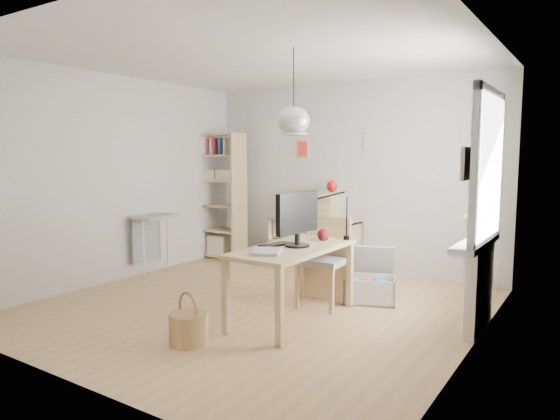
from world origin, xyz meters
The scene contains 20 objects.
ground centered at (0.00, 0.00, 0.00)m, with size 4.50×4.50×0.00m, color tan.
room_shell centered at (0.55, -0.15, 2.00)m, with size 4.50×4.50×4.50m.
window_unit centered at (2.23, 0.60, 1.55)m, with size 0.07×1.16×1.46m.
radiator centered at (2.19, 0.60, 0.40)m, with size 0.10×0.80×0.80m, color white.
windowsill centered at (2.14, 0.60, 0.83)m, with size 0.22×1.20×0.06m, color silver.
desk centered at (0.55, -0.15, 0.66)m, with size 0.70×1.50×0.75m.
cube_shelf centered at (-0.47, 2.08, 0.30)m, with size 1.40×0.38×0.72m.
tall_bookshelf centered at (-2.04, 1.80, 1.09)m, with size 0.80×0.38×2.00m.
side_table centered at (-2.04, 0.35, 0.67)m, with size 0.40×0.55×0.85m.
chair centered at (0.59, 0.47, 0.56)m, with size 0.51×0.51×0.98m.
wicker_basket centered at (0.13, -1.23, 0.15)m, with size 0.34×0.34×0.47m.
storage_chest centered at (0.95, 0.88, 0.20)m, with size 0.76×0.80×0.60m.
monitor centered at (0.59, -0.12, 1.06)m, with size 0.25×0.63×0.55m.
keyboard centered at (0.36, -0.19, 0.76)m, with size 0.13×0.36×0.02m, color black.
task_lamp centered at (0.59, 0.46, 1.09)m, with size 0.47×0.17×0.50m.
yarn_ball centered at (0.64, 0.31, 0.81)m, with size 0.13×0.13×0.13m, color #4A0914.
paper_tray centered at (0.52, -0.58, 0.77)m, with size 0.26×0.32×0.03m, color silver.
drawer_chest centered at (-0.40, 2.04, 0.92)m, with size 0.71×0.33×0.41m, color tan.
red_vase centered at (-0.15, 2.04, 1.22)m, with size 0.15×0.15×0.17m, color maroon.
potted_plant centered at (2.12, 0.74, 1.03)m, with size 0.30×0.26×0.33m, color #266325.
Camera 1 is at (3.14, -4.35, 1.67)m, focal length 32.00 mm.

